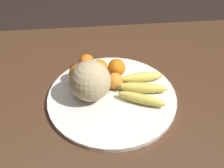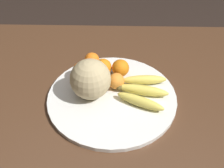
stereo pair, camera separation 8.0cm
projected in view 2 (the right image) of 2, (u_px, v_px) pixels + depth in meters
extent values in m
cube|color=#4C301E|center=(129.00, 114.00, 0.86)|extent=(1.44, 1.10, 0.04)
cube|color=#4C301E|center=(10.00, 94.00, 1.46)|extent=(0.07, 0.07, 0.69)
cylinder|color=white|center=(112.00, 97.00, 0.88)|extent=(0.43, 0.43, 0.02)
torus|color=#47382D|center=(112.00, 96.00, 0.88)|extent=(0.43, 0.43, 0.01)
sphere|color=tan|center=(90.00, 79.00, 0.84)|extent=(0.13, 0.13, 0.13)
sphere|color=brown|center=(119.00, 87.00, 0.88)|extent=(0.03, 0.03, 0.03)
ellipsoid|color=#E5D156|center=(140.00, 101.00, 0.83)|extent=(0.16, 0.10, 0.03)
ellipsoid|color=#E5D156|center=(143.00, 90.00, 0.87)|extent=(0.17, 0.07, 0.03)
ellipsoid|color=#E5D156|center=(145.00, 80.00, 0.91)|extent=(0.15, 0.04, 0.03)
sphere|color=orange|center=(92.00, 60.00, 0.98)|extent=(0.06, 0.06, 0.06)
sphere|color=orange|center=(120.00, 68.00, 0.94)|extent=(0.06, 0.06, 0.06)
sphere|color=orange|center=(103.00, 67.00, 0.94)|extent=(0.06, 0.06, 0.06)
sphere|color=orange|center=(116.00, 81.00, 0.89)|extent=(0.06, 0.06, 0.06)
sphere|color=orange|center=(82.00, 71.00, 0.92)|extent=(0.07, 0.07, 0.07)
cube|color=white|center=(94.00, 87.00, 0.91)|extent=(0.09, 0.07, 0.00)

